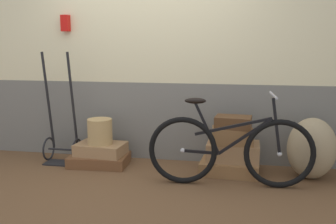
{
  "coord_description": "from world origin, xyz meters",
  "views": [
    {
      "loc": [
        1.08,
        -3.81,
        1.46
      ],
      "look_at": [
        0.31,
        0.29,
        0.7
      ],
      "focal_mm": 40.5,
      "sensor_mm": 36.0,
      "label": 1
    }
  ],
  "objects_px": {
    "suitcase_4": "(232,136)",
    "burlap_sack": "(312,148)",
    "luggage_trolley": "(62,137)",
    "suitcase_0": "(99,160)",
    "suitcase_5": "(233,122)",
    "bicycle": "(230,150)",
    "suitcase_2": "(229,167)",
    "suitcase_1": "(101,149)",
    "suitcase_3": "(233,151)",
    "wicker_basket": "(100,131)"
  },
  "relations": [
    {
      "from": "suitcase_5",
      "to": "suitcase_3",
      "type": "bearing_deg",
      "value": 86.3
    },
    {
      "from": "suitcase_3",
      "to": "wicker_basket",
      "type": "relative_size",
      "value": 1.92
    },
    {
      "from": "suitcase_2",
      "to": "suitcase_0",
      "type": "bearing_deg",
      "value": -177.88
    },
    {
      "from": "suitcase_1",
      "to": "suitcase_4",
      "type": "height_order",
      "value": "suitcase_4"
    },
    {
      "from": "suitcase_2",
      "to": "suitcase_1",
      "type": "bearing_deg",
      "value": -178.31
    },
    {
      "from": "suitcase_0",
      "to": "suitcase_4",
      "type": "bearing_deg",
      "value": -4.13
    },
    {
      "from": "suitcase_1",
      "to": "suitcase_2",
      "type": "bearing_deg",
      "value": 3.18
    },
    {
      "from": "suitcase_1",
      "to": "suitcase_2",
      "type": "xyz_separation_m",
      "value": [
        1.55,
        -0.04,
        -0.13
      ]
    },
    {
      "from": "suitcase_1",
      "to": "suitcase_3",
      "type": "relative_size",
      "value": 0.98
    },
    {
      "from": "luggage_trolley",
      "to": "bicycle",
      "type": "distance_m",
      "value": 2.13
    },
    {
      "from": "suitcase_3",
      "to": "luggage_trolley",
      "type": "height_order",
      "value": "luggage_trolley"
    },
    {
      "from": "suitcase_4",
      "to": "burlap_sack",
      "type": "relative_size",
      "value": 0.66
    },
    {
      "from": "wicker_basket",
      "to": "luggage_trolley",
      "type": "xyz_separation_m",
      "value": [
        -0.53,
        0.06,
        -0.1
      ]
    },
    {
      "from": "burlap_sack",
      "to": "bicycle",
      "type": "height_order",
      "value": "bicycle"
    },
    {
      "from": "suitcase_1",
      "to": "luggage_trolley",
      "type": "bearing_deg",
      "value": -179.75
    },
    {
      "from": "suitcase_1",
      "to": "suitcase_0",
      "type": "bearing_deg",
      "value": -146.16
    },
    {
      "from": "suitcase_0",
      "to": "burlap_sack",
      "type": "relative_size",
      "value": 1.02
    },
    {
      "from": "suitcase_5",
      "to": "bicycle",
      "type": "relative_size",
      "value": 0.23
    },
    {
      "from": "suitcase_4",
      "to": "luggage_trolley",
      "type": "relative_size",
      "value": 0.33
    },
    {
      "from": "bicycle",
      "to": "suitcase_0",
      "type": "bearing_deg",
      "value": 165.92
    },
    {
      "from": "suitcase_0",
      "to": "suitcase_2",
      "type": "relative_size",
      "value": 1.06
    },
    {
      "from": "suitcase_2",
      "to": "suitcase_4",
      "type": "bearing_deg",
      "value": 12.45
    },
    {
      "from": "burlap_sack",
      "to": "suitcase_4",
      "type": "bearing_deg",
      "value": -178.86
    },
    {
      "from": "suitcase_1",
      "to": "suitcase_3",
      "type": "bearing_deg",
      "value": 5.11
    },
    {
      "from": "suitcase_4",
      "to": "burlap_sack",
      "type": "height_order",
      "value": "burlap_sack"
    },
    {
      "from": "suitcase_0",
      "to": "suitcase_1",
      "type": "xyz_separation_m",
      "value": [
        0.02,
        0.01,
        0.13
      ]
    },
    {
      "from": "luggage_trolley",
      "to": "burlap_sack",
      "type": "relative_size",
      "value": 2.02
    },
    {
      "from": "suitcase_0",
      "to": "suitcase_3",
      "type": "relative_size",
      "value": 1.19
    },
    {
      "from": "suitcase_4",
      "to": "suitcase_5",
      "type": "relative_size",
      "value": 1.14
    },
    {
      "from": "suitcase_2",
      "to": "suitcase_5",
      "type": "height_order",
      "value": "suitcase_5"
    },
    {
      "from": "suitcase_5",
      "to": "burlap_sack",
      "type": "xyz_separation_m",
      "value": [
        0.85,
        0.02,
        -0.26
      ]
    },
    {
      "from": "suitcase_2",
      "to": "wicker_basket",
      "type": "relative_size",
      "value": 2.14
    },
    {
      "from": "suitcase_1",
      "to": "suitcase_5",
      "type": "distance_m",
      "value": 1.62
    },
    {
      "from": "suitcase_1",
      "to": "burlap_sack",
      "type": "relative_size",
      "value": 0.85
    },
    {
      "from": "suitcase_3",
      "to": "burlap_sack",
      "type": "xyz_separation_m",
      "value": [
        0.84,
        -0.03,
        0.09
      ]
    },
    {
      "from": "burlap_sack",
      "to": "bicycle",
      "type": "distance_m",
      "value": 0.95
    },
    {
      "from": "suitcase_2",
      "to": "suitcase_5",
      "type": "xyz_separation_m",
      "value": [
        0.03,
        0.01,
        0.52
      ]
    },
    {
      "from": "burlap_sack",
      "to": "suitcase_5",
      "type": "bearing_deg",
      "value": -178.98
    },
    {
      "from": "suitcase_2",
      "to": "bicycle",
      "type": "relative_size",
      "value": 0.38
    },
    {
      "from": "luggage_trolley",
      "to": "suitcase_0",
      "type": "bearing_deg",
      "value": -5.93
    },
    {
      "from": "wicker_basket",
      "to": "burlap_sack",
      "type": "height_order",
      "value": "burlap_sack"
    },
    {
      "from": "suitcase_3",
      "to": "suitcase_5",
      "type": "height_order",
      "value": "suitcase_5"
    },
    {
      "from": "suitcase_4",
      "to": "bicycle",
      "type": "height_order",
      "value": "bicycle"
    },
    {
      "from": "suitcase_0",
      "to": "suitcase_4",
      "type": "distance_m",
      "value": 1.63
    },
    {
      "from": "suitcase_2",
      "to": "suitcase_3",
      "type": "distance_m",
      "value": 0.19
    },
    {
      "from": "suitcase_5",
      "to": "luggage_trolley",
      "type": "bearing_deg",
      "value": -177.06
    },
    {
      "from": "luggage_trolley",
      "to": "burlap_sack",
      "type": "xyz_separation_m",
      "value": [
        2.95,
        -0.06,
        0.02
      ]
    },
    {
      "from": "suitcase_2",
      "to": "luggage_trolley",
      "type": "bearing_deg",
      "value": -179.06
    },
    {
      "from": "suitcase_0",
      "to": "wicker_basket",
      "type": "relative_size",
      "value": 2.27
    },
    {
      "from": "suitcase_5",
      "to": "suitcase_1",
      "type": "bearing_deg",
      "value": -176.27
    }
  ]
}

